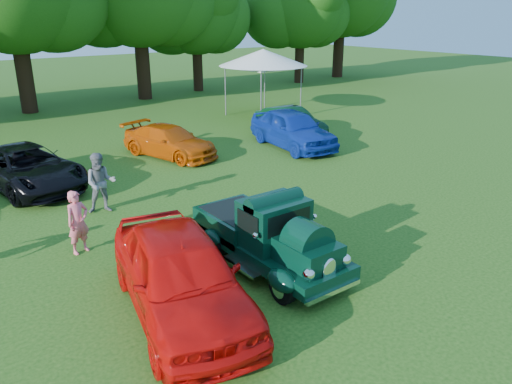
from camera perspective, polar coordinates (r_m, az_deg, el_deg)
ground at (r=11.83m, az=0.32°, el=-8.33°), size 120.00×120.00×0.00m
hero_pickup at (r=11.51m, az=1.41°, el=-5.09°), size 2.01×4.32×1.69m
red_convertible at (r=9.82m, az=-8.61°, el=-9.30°), size 3.02×5.28×1.69m
back_car_black at (r=18.27m, az=-24.73°, el=2.54°), size 3.27×5.44×1.41m
back_car_orange at (r=20.65m, az=-9.84°, el=5.72°), size 2.96×4.64×1.25m
back_car_blue at (r=21.80m, az=4.20°, el=7.23°), size 2.57×5.03×1.64m
back_car_green at (r=23.77m, az=3.99°, el=7.95°), size 1.74×4.20×1.35m
spectator_pink at (r=12.84m, az=-19.68°, el=-3.27°), size 0.66×0.53×1.59m
spectator_grey at (r=15.20m, az=-17.31°, el=0.99°), size 1.06×0.94×1.80m
canopy_tent at (r=28.33m, az=0.82°, el=15.06°), size 5.27×5.27×3.66m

